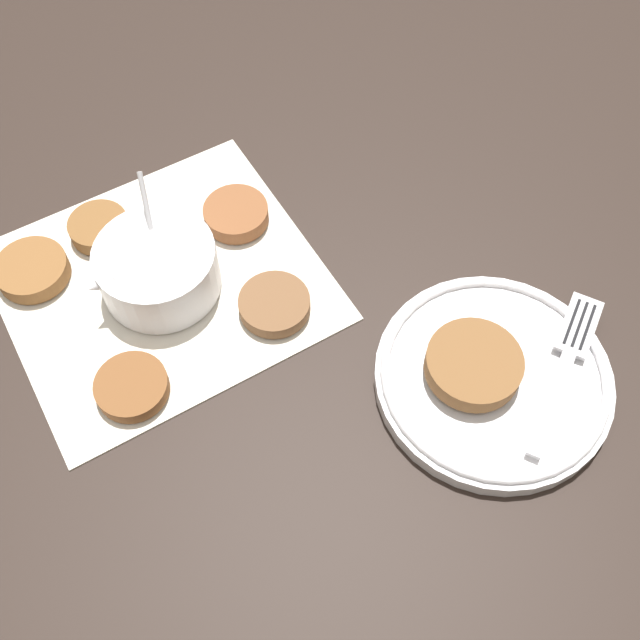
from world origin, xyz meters
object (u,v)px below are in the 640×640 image
at_px(fork, 569,355).
at_px(fritter_on_plate, 474,364).
at_px(serving_plate, 493,377).
at_px(sauce_bowl, 158,271).

bearing_deg(fork, fritter_on_plate, -24.54).
bearing_deg(serving_plate, fritter_on_plate, -39.46).
relative_size(serving_plate, fritter_on_plate, 2.50).
bearing_deg(serving_plate, sauce_bowl, -51.98).
relative_size(sauce_bowl, fork, 0.78).
distance_m(sauce_bowl, serving_plate, 0.32).
height_order(sauce_bowl, fritter_on_plate, sauce_bowl).
distance_m(fritter_on_plate, fork, 0.09).
bearing_deg(sauce_bowl, fritter_on_plate, 127.17).
xyz_separation_m(serving_plate, fork, (-0.06, 0.02, 0.01)).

